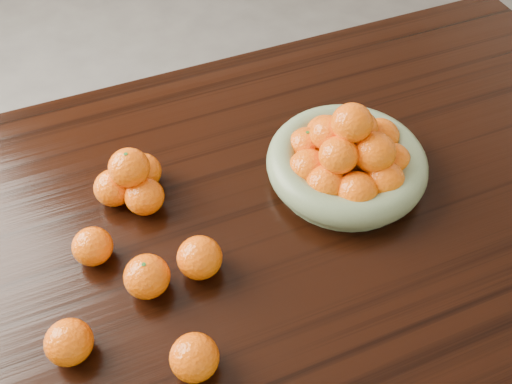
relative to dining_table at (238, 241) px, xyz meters
name	(u,v)px	position (x,y,z in m)	size (l,w,h in m)	color
ground	(244,368)	(0.00, 0.00, -0.66)	(5.00, 5.00, 0.00)	#605D5A
dining_table	(238,241)	(0.00, 0.00, 0.00)	(2.00, 1.00, 0.75)	black
fruit_bowl	(348,159)	(0.25, 0.01, 0.14)	(0.34, 0.34, 0.19)	gray
orange_pyramid	(132,180)	(-0.18, 0.13, 0.14)	(0.15, 0.15, 0.13)	orange
loose_orange_0	(147,276)	(-0.21, -0.10, 0.13)	(0.08, 0.08, 0.08)	orange
loose_orange_1	(200,258)	(-0.11, -0.09, 0.13)	(0.08, 0.08, 0.08)	orange
loose_orange_2	(194,357)	(-0.18, -0.27, 0.13)	(0.08, 0.08, 0.08)	orange
loose_orange_3	(93,246)	(-0.29, 0.01, 0.12)	(0.08, 0.08, 0.07)	orange
loose_orange_4	(69,342)	(-0.36, -0.17, 0.13)	(0.08, 0.08, 0.07)	orange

